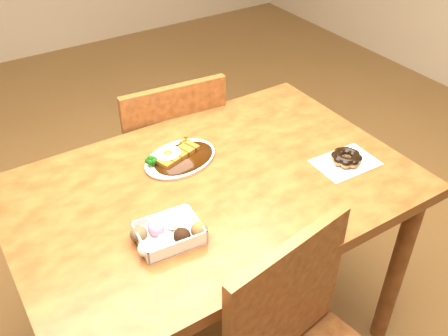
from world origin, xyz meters
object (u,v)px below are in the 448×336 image
katsu_curry_plate (179,157)px  pon_de_ring (346,158)px  donut_box (168,233)px  table (213,208)px  chair_far (167,159)px

katsu_curry_plate → pon_de_ring: size_ratio=1.39×
donut_box → table: bearing=32.1°
katsu_curry_plate → donut_box: katsu_curry_plate is taller
table → katsu_curry_plate: bearing=100.3°
chair_far → katsu_curry_plate: 0.49m
table → katsu_curry_plate: katsu_curry_plate is taller
donut_box → pon_de_ring: bearing=0.1°
katsu_curry_plate → chair_far: bearing=70.5°
chair_far → table: bearing=84.6°
table → pon_de_ring: bearing=-18.5°
katsu_curry_plate → table: bearing=-79.7°
chair_far → donut_box: 0.81m
chair_far → donut_box: bearing=69.8°
chair_far → pon_de_ring: (0.31, -0.67, 0.29)m
table → chair_far: size_ratio=1.38×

